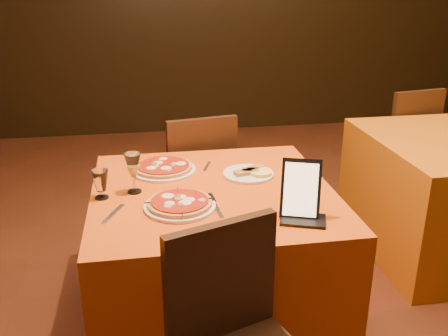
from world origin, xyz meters
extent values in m
cube|color=#5E2D19|center=(0.00, 0.00, -0.01)|extent=(6.00, 7.00, 0.01)
cube|color=black|center=(0.00, 3.50, 1.40)|extent=(6.00, 0.01, 2.80)
cube|color=#C74B0C|center=(-0.45, 0.06, 0.38)|extent=(1.10, 1.10, 0.75)
cylinder|color=white|center=(-0.61, -0.11, 0.76)|extent=(0.31, 0.31, 0.01)
cylinder|color=#AD4C23|center=(-0.61, -0.11, 0.77)|extent=(0.28, 0.28, 0.02)
cylinder|color=white|center=(-0.66, 0.32, 0.76)|extent=(0.32, 0.32, 0.01)
cylinder|color=#AD4C23|center=(-0.66, 0.32, 0.77)|extent=(0.29, 0.29, 0.02)
cylinder|color=white|center=(-0.25, 0.20, 0.76)|extent=(0.25, 0.25, 0.01)
cylinder|color=olive|center=(-0.25, 0.20, 0.77)|extent=(0.15, 0.15, 0.02)
cube|color=black|center=(-0.13, -0.27, 0.87)|extent=(0.18, 0.14, 0.23)
cube|color=#ACACB3|center=(-0.46, -0.14, 0.75)|extent=(0.03, 0.20, 0.01)
cube|color=#B2B2B9|center=(-0.89, -0.13, 0.75)|extent=(0.09, 0.17, 0.01)
cube|color=#B9BAC0|center=(-0.43, 0.35, 0.75)|extent=(0.06, 0.14, 0.01)
camera|label=1|loc=(-0.74, -2.03, 1.67)|focal=40.00mm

